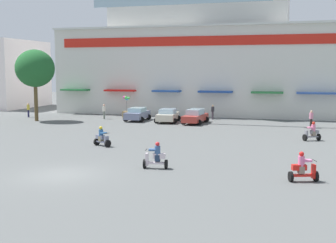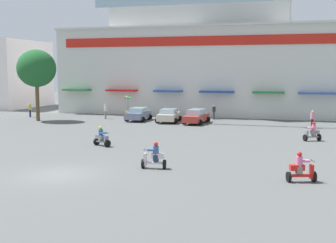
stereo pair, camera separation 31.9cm
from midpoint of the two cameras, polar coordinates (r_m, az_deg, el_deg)
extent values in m
plane|color=#535655|center=(35.97, -3.67, -2.19)|extent=(128.00, 128.00, 0.00)
cube|color=silver|center=(58.16, 4.09, 6.38)|extent=(34.99, 12.89, 10.45)
cube|color=red|center=(51.91, 2.62, 10.31)|extent=(32.19, 0.12, 1.07)
cube|color=silver|center=(52.01, 2.62, 12.25)|extent=(34.99, 0.70, 0.24)
cube|color=#26723A|center=(56.55, -12.03, 4.01)|extent=(3.59, 1.10, 0.20)
cube|color=red|center=(54.00, -6.37, 3.99)|extent=(3.81, 1.10, 0.20)
cube|color=#20468F|center=(52.07, -0.36, 3.94)|extent=(3.37, 1.10, 0.20)
cube|color=navy|center=(50.75, 5.93, 3.83)|extent=(3.89, 1.10, 0.20)
cube|color=#29733C|center=(50.08, 12.46, 3.67)|extent=(3.46, 1.10, 0.20)
cube|color=#2F509B|center=(50.05, 18.65, 3.47)|extent=(4.58, 1.10, 0.20)
cylinder|color=brown|center=(50.00, -16.80, 2.45)|extent=(0.40, 0.40, 4.17)
ellipsoid|color=#1E5828|center=(49.88, -16.94, 6.57)|extent=(4.32, 3.74, 4.02)
cube|color=slate|center=(48.30, -4.15, 0.84)|extent=(1.81, 4.03, 0.71)
cube|color=#9AC0C4|center=(48.25, -4.16, 1.52)|extent=(1.54, 2.02, 0.45)
cylinder|color=black|center=(49.79, -4.63, 0.64)|extent=(0.60, 0.17, 0.60)
cylinder|color=black|center=(49.23, -2.71, 0.58)|extent=(0.60, 0.17, 0.60)
cylinder|color=black|center=(47.48, -5.64, 0.33)|extent=(0.60, 0.17, 0.60)
cylinder|color=black|center=(46.89, -3.64, 0.27)|extent=(0.60, 0.17, 0.60)
cube|color=beige|center=(46.85, -0.23, 0.66)|extent=(2.22, 4.35, 0.68)
cube|color=#98B5CA|center=(46.80, -0.23, 1.34)|extent=(1.77, 2.24, 0.45)
cylinder|color=black|center=(48.33, -1.01, 0.47)|extent=(0.61, 0.22, 0.60)
cylinder|color=black|center=(48.00, 1.13, 0.43)|extent=(0.61, 0.22, 0.60)
cylinder|color=black|center=(45.80, -1.66, 0.12)|extent=(0.61, 0.22, 0.60)
cylinder|color=black|center=(45.46, 0.60, 0.08)|extent=(0.61, 0.22, 0.60)
cube|color=#AA342B|center=(45.77, 3.32, 0.49)|extent=(1.96, 4.59, 0.66)
cube|color=#A3C1D2|center=(45.71, 3.33, 1.24)|extent=(1.56, 2.34, 0.56)
cylinder|color=black|center=(47.36, 2.88, 0.34)|extent=(0.61, 0.21, 0.60)
cylinder|color=black|center=(46.91, 4.76, 0.26)|extent=(0.61, 0.21, 0.60)
cylinder|color=black|center=(44.74, 1.81, -0.04)|extent=(0.61, 0.21, 0.60)
cylinder|color=black|center=(44.25, 3.79, -0.12)|extent=(0.61, 0.21, 0.60)
cylinder|color=black|center=(36.21, 16.95, -1.99)|extent=(0.37, 0.53, 0.52)
cylinder|color=black|center=(36.79, 18.57, -1.92)|extent=(0.37, 0.53, 0.52)
cube|color=gray|center=(36.49, 17.77, -1.86)|extent=(1.05, 0.73, 0.10)
cube|color=gray|center=(36.54, 18.08, -1.28)|extent=(0.73, 0.57, 0.28)
cube|color=gray|center=(36.24, 17.13, -1.63)|extent=(0.27, 0.35, 0.67)
cylinder|color=black|center=(36.15, 17.12, -0.79)|extent=(0.27, 0.48, 0.04)
cube|color=#806E5E|center=(36.51, 17.95, -1.47)|extent=(0.40, 0.41, 0.36)
cylinder|color=pink|center=(36.45, 17.97, -0.78)|extent=(0.43, 0.43, 0.53)
sphere|color=red|center=(36.41, 17.99, -0.19)|extent=(0.25, 0.25, 0.25)
cube|color=pink|center=(36.32, 17.62, -0.75)|extent=(0.55, 0.50, 0.10)
cylinder|color=black|center=(23.42, 18.11, -6.71)|extent=(0.31, 0.54, 0.52)
cylinder|color=black|center=(22.99, 15.13, -6.86)|extent=(0.31, 0.54, 0.52)
cube|color=red|center=(23.18, 16.64, -6.64)|extent=(1.15, 0.64, 0.10)
cube|color=red|center=(23.02, 16.14, -5.68)|extent=(0.77, 0.52, 0.28)
cube|color=red|center=(23.32, 17.84, -6.12)|extent=(0.24, 0.35, 0.71)
cylinder|color=black|center=(23.21, 17.95, -4.78)|extent=(0.21, 0.50, 0.04)
cube|color=#816A5D|center=(23.08, 16.37, -5.96)|extent=(0.37, 0.39, 0.36)
cylinder|color=pink|center=(22.99, 16.40, -4.91)|extent=(0.41, 0.41, 0.50)
sphere|color=red|center=(22.92, 16.43, -4.03)|extent=(0.25, 0.25, 0.25)
cube|color=pink|center=(23.08, 17.06, -4.83)|extent=(0.53, 0.47, 0.10)
cylinder|color=black|center=(32.17, -8.04, -2.83)|extent=(0.36, 0.53, 0.52)
cylinder|color=black|center=(33.14, -9.42, -2.58)|extent=(0.36, 0.53, 0.52)
cube|color=slate|center=(32.64, -8.74, -2.60)|extent=(1.11, 0.75, 0.10)
cube|color=slate|center=(32.77, -9.00, -1.97)|extent=(0.76, 0.58, 0.28)
cube|color=slate|center=(32.23, -8.19, -2.45)|extent=(0.27, 0.35, 0.65)
cylinder|color=black|center=(32.14, -8.18, -1.52)|extent=(0.27, 0.48, 0.04)
cube|color=#7B7458|center=(32.71, -8.89, -2.20)|extent=(0.39, 0.41, 0.36)
cylinder|color=#2D5B91|center=(32.64, -8.90, -1.45)|extent=(0.43, 0.43, 0.50)
sphere|color=gold|center=(32.60, -8.91, -0.83)|extent=(0.25, 0.25, 0.25)
cube|color=#2D5B91|center=(32.43, -8.60, -1.46)|extent=(0.55, 0.50, 0.10)
cylinder|color=black|center=(25.20, -3.38, -5.44)|extent=(0.22, 0.54, 0.52)
cylinder|color=black|center=(25.01, -0.61, -5.53)|extent=(0.22, 0.54, 0.52)
cube|color=silver|center=(25.09, -2.00, -5.35)|extent=(1.11, 0.44, 0.10)
cube|color=silver|center=(24.97, -1.50, -4.45)|extent=(0.72, 0.40, 0.28)
cube|color=silver|center=(25.13, -3.10, -4.89)|extent=(0.19, 0.34, 0.71)
cylinder|color=black|center=(25.03, -3.17, -3.64)|extent=(0.11, 0.52, 0.04)
cube|color=#20304A|center=(25.01, -1.72, -4.72)|extent=(0.33, 0.36, 0.36)
cylinder|color=#365786|center=(24.93, -1.73, -3.74)|extent=(0.36, 0.36, 0.51)
sphere|color=red|center=(24.86, -1.73, -2.91)|extent=(0.25, 0.25, 0.25)
cube|color=#365786|center=(24.96, -2.34, -3.66)|extent=(0.49, 0.40, 0.10)
cylinder|color=black|center=(44.10, 17.73, -0.26)|extent=(0.33, 0.33, 0.90)
cylinder|color=#CE7A95|center=(44.02, 17.77, 0.69)|extent=(0.53, 0.53, 0.57)
sphere|color=tan|center=(43.98, 17.79, 1.22)|extent=(0.24, 0.24, 0.24)
cylinder|color=slate|center=(50.43, -8.40, 0.82)|extent=(0.24, 0.24, 0.87)
cylinder|color=beige|center=(50.36, -8.41, 1.64)|extent=(0.39, 0.39, 0.58)
sphere|color=tan|center=(50.33, -8.42, 2.10)|extent=(0.24, 0.24, 0.24)
cylinder|color=#242548|center=(54.23, -17.68, 0.98)|extent=(0.28, 0.28, 0.87)
cylinder|color=gold|center=(54.17, -17.71, 1.75)|extent=(0.46, 0.46, 0.59)
sphere|color=tan|center=(54.14, -17.73, 2.17)|extent=(0.20, 0.20, 0.20)
cylinder|color=#463A43|center=(49.73, 5.58, 0.78)|extent=(0.32, 0.32, 0.88)
cylinder|color=#2C2A2E|center=(49.66, 5.59, 1.59)|extent=(0.51, 0.51, 0.54)
sphere|color=tan|center=(49.63, 5.59, 2.02)|extent=(0.21, 0.21, 0.21)
cube|color=olive|center=(51.50, -5.50, 0.91)|extent=(0.99, 0.75, 0.75)
cylinder|color=#4C4C4C|center=(51.41, -5.52, 1.99)|extent=(0.04, 0.04, 1.20)
sphere|color=#48C952|center=(51.28, -5.25, 3.02)|extent=(0.30, 0.30, 0.30)
sphere|color=#40A9DA|center=(51.45, -5.49, 2.95)|extent=(0.38, 0.38, 0.38)
sphere|color=#EA319B|center=(51.39, -5.80, 3.12)|extent=(0.34, 0.34, 0.34)
sphere|color=#4ACB4A|center=(51.14, -5.62, 3.09)|extent=(0.35, 0.35, 0.35)
camera|label=1|loc=(0.16, -90.26, -0.03)|focal=47.36mm
camera|label=2|loc=(0.16, 89.74, 0.03)|focal=47.36mm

